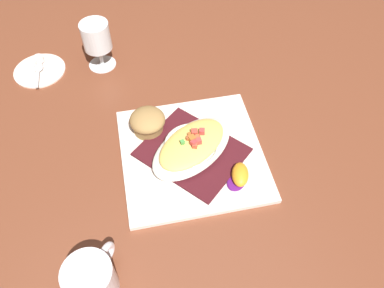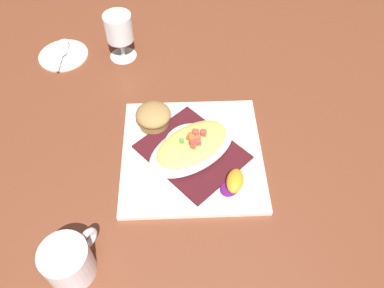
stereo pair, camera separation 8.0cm
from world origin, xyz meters
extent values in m
plane|color=brown|center=(0.00, 0.00, 0.00)|extent=(2.60, 2.60, 0.00)
cube|color=white|center=(0.00, 0.00, 0.01)|extent=(0.34, 0.34, 0.01)
cube|color=#44131A|center=(0.00, 0.00, 0.01)|extent=(0.25, 0.26, 0.01)
ellipsoid|color=silver|center=(0.00, 0.00, 0.03)|extent=(0.23, 0.19, 0.02)
torus|color=silver|center=(0.00, 0.00, 0.04)|extent=(0.16, 0.16, 0.01)
ellipsoid|color=#E9C25C|center=(0.00, 0.00, 0.04)|extent=(0.19, 0.16, 0.02)
cube|color=#D7423C|center=(0.01, -0.01, 0.06)|extent=(0.01, 0.01, 0.01)
cube|color=#D24C35|center=(0.00, -0.02, 0.06)|extent=(0.01, 0.01, 0.01)
cube|color=#A85825|center=(0.00, 0.01, 0.06)|extent=(0.01, 0.01, 0.01)
cube|color=#DA4536|center=(0.01, 0.01, 0.06)|extent=(0.02, 0.02, 0.01)
cube|color=#AB5732|center=(0.01, 0.00, 0.06)|extent=(0.01, 0.01, 0.01)
cube|color=#D83F3C|center=(0.03, 0.01, 0.06)|extent=(0.01, 0.01, 0.01)
cube|color=#B4522C|center=(-0.01, 0.01, 0.06)|extent=(0.01, 0.01, 0.01)
cube|color=#C73938|center=(0.00, -0.01, 0.06)|extent=(0.02, 0.02, 0.01)
cube|color=#4B9E46|center=(-0.02, 0.00, 0.06)|extent=(0.01, 0.01, 0.01)
cube|color=#AC6027|center=(0.00, 0.00, 0.06)|extent=(0.01, 0.01, 0.01)
cylinder|color=olive|center=(-0.07, 0.09, 0.02)|extent=(0.07, 0.07, 0.02)
ellipsoid|color=#9B7744|center=(-0.07, 0.09, 0.04)|extent=(0.08, 0.08, 0.04)
ellipsoid|color=#4C0F23|center=(-0.07, 0.09, 0.05)|extent=(0.03, 0.03, 0.01)
ellipsoid|color=#551568|center=(0.06, -0.10, 0.01)|extent=(0.06, 0.06, 0.01)
ellipsoid|color=orange|center=(0.07, -0.09, 0.02)|extent=(0.05, 0.07, 0.03)
cylinder|color=white|center=(-0.25, -0.21, 0.04)|extent=(0.08, 0.08, 0.08)
torus|color=white|center=(-0.22, -0.17, 0.04)|extent=(0.04, 0.04, 0.05)
cylinder|color=#4C2D14|center=(-0.25, -0.21, 0.02)|extent=(0.07, 0.07, 0.04)
cylinder|color=white|center=(-0.12, 0.35, 0.00)|extent=(0.07, 0.07, 0.00)
cylinder|color=white|center=(-0.12, 0.35, 0.03)|extent=(0.01, 0.01, 0.05)
cylinder|color=white|center=(-0.12, 0.35, 0.09)|extent=(0.07, 0.07, 0.07)
cylinder|color=silver|center=(-0.12, 0.35, 0.07)|extent=(0.06, 0.06, 0.03)
cylinder|color=white|center=(-0.28, 0.38, 0.00)|extent=(0.13, 0.13, 0.01)
ellipsoid|color=silver|center=(-0.28, 0.38, 0.01)|extent=(0.03, 0.03, 0.01)
cube|color=silver|center=(-0.29, 0.34, 0.01)|extent=(0.02, 0.06, 0.00)
cylinder|color=white|center=(-0.27, 0.41, 0.02)|extent=(0.02, 0.02, 0.02)
camera|label=1|loc=(-0.16, -0.46, 0.68)|focal=36.36mm
camera|label=2|loc=(-0.09, -0.48, 0.68)|focal=36.36mm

